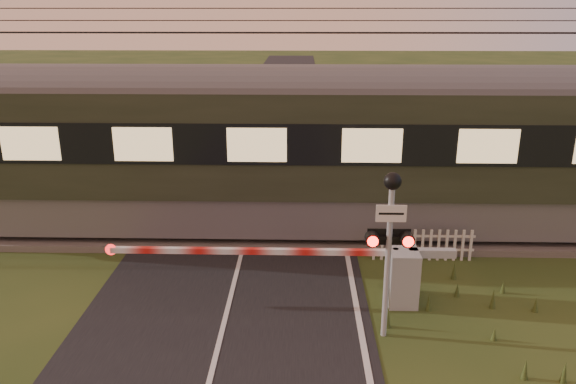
{
  "coord_description": "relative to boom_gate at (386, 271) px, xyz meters",
  "views": [
    {
      "loc": [
        1.55,
        -8.52,
        6.09
      ],
      "look_at": [
        1.26,
        3.2,
        2.25
      ],
      "focal_mm": 35.0,
      "sensor_mm": 36.0,
      "label": 1
    }
  ],
  "objects": [
    {
      "name": "track_bed",
      "position": [
        -3.39,
        3.99,
        -0.62
      ],
      "size": [
        140.0,
        3.4,
        0.39
      ],
      "color": "#47423D",
      "rests_on": "ground"
    },
    {
      "name": "ground",
      "position": [
        -3.39,
        -2.51,
        -0.69
      ],
      "size": [
        160.0,
        160.0,
        0.0
      ],
      "primitive_type": "plane",
      "color": "#253C17",
      "rests_on": "ground"
    },
    {
      "name": "road",
      "position": [
        -3.37,
        -2.74,
        -0.68
      ],
      "size": [
        6.0,
        140.0,
        0.03
      ],
      "color": "black",
      "rests_on": "ground"
    },
    {
      "name": "boom_gate",
      "position": [
        0.0,
        0.0,
        0.0
      ],
      "size": [
        7.53,
        0.95,
        1.26
      ],
      "color": "gray",
      "rests_on": "ground"
    },
    {
      "name": "overhead_wires",
      "position": [
        -3.39,
        3.99,
        5.04
      ],
      "size": [
        120.0,
        0.62,
        0.62
      ],
      "color": "black",
      "rests_on": "ground"
    },
    {
      "name": "picket_fence",
      "position": [
        1.23,
        2.09,
        -0.27
      ],
      "size": [
        2.63,
        0.07,
        0.83
      ],
      "color": "silver",
      "rests_on": "ground"
    },
    {
      "name": "crossing_signal",
      "position": [
        -0.21,
        -1.41,
        1.59
      ],
      "size": [
        0.84,
        0.35,
        3.32
      ],
      "color": "gray",
      "rests_on": "ground"
    }
  ]
}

